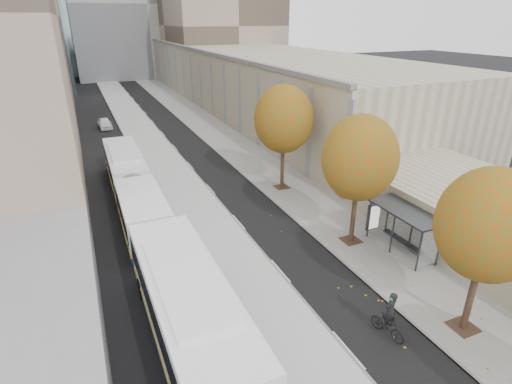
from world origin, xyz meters
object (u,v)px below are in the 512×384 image
bus_shelter (408,217)px  distant_car (105,123)px  cyclist (389,320)px  bus_far (132,185)px

bus_shelter → distant_car: bus_shelter is taller
cyclist → distant_car: (-7.80, 41.19, -0.20)m
distant_car → bus_far: bearing=-92.2°
bus_shelter → bus_far: 18.25m
bus_shelter → distant_car: bearing=110.0°
bus_shelter → bus_far: size_ratio=0.26×
bus_far → distant_car: size_ratio=4.71×
cyclist → bus_far: bearing=102.2°
bus_far → distant_car: (-0.01, 23.62, -0.93)m
bus_far → cyclist: 19.23m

